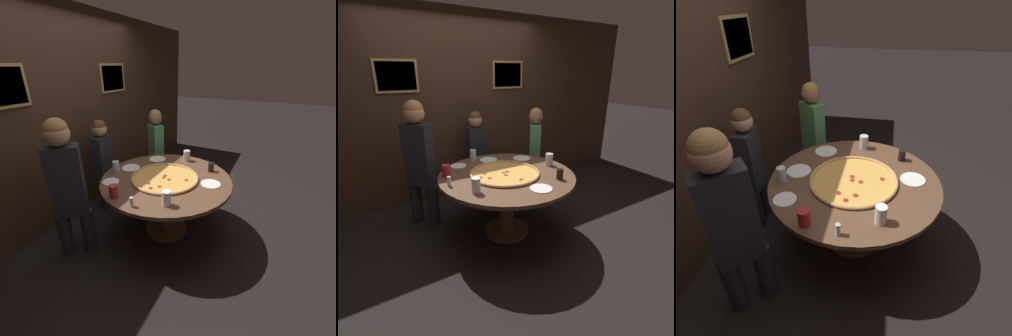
# 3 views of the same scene
# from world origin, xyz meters

# --- Properties ---
(ground_plane) EXTENTS (24.00, 24.00, 0.00)m
(ground_plane) POSITION_xyz_m (0.00, 0.00, 0.00)
(ground_plane) COLOR black
(back_wall) EXTENTS (6.40, 0.08, 2.60)m
(back_wall) POSITION_xyz_m (0.00, 1.35, 1.30)
(back_wall) COLOR #3D281C
(back_wall) RESTS_ON ground_plane
(dining_table) EXTENTS (1.50, 1.50, 0.74)m
(dining_table) POSITION_xyz_m (0.00, 0.00, 0.60)
(dining_table) COLOR brown
(dining_table) RESTS_ON ground_plane
(giant_pizza) EXTENTS (0.78, 0.78, 0.03)m
(giant_pizza) POSITION_xyz_m (-0.02, 0.01, 0.75)
(giant_pizza) COLOR #E5A84C
(giant_pizza) RESTS_ON dining_table
(drink_cup_by_shaker) EXTENTS (0.07, 0.07, 0.11)m
(drink_cup_by_shaker) POSITION_xyz_m (0.41, -0.41, 0.80)
(drink_cup_by_shaker) COLOR black
(drink_cup_by_shaker) RESTS_ON dining_table
(drink_cup_near_left) EXTENTS (0.09, 0.09, 0.13)m
(drink_cup_near_left) POSITION_xyz_m (-0.60, 0.27, 0.81)
(drink_cup_near_left) COLOR #B22328
(drink_cup_near_left) RESTS_ON dining_table
(drink_cup_far_right) EXTENTS (0.08, 0.08, 0.15)m
(drink_cup_far_right) POSITION_xyz_m (-0.49, -0.25, 0.81)
(drink_cup_far_right) COLOR white
(drink_cup_far_right) RESTS_ON dining_table
(drink_cup_far_left) EXTENTS (0.09, 0.09, 0.14)m
(drink_cup_far_left) POSITION_xyz_m (0.59, -0.01, 0.81)
(drink_cup_far_left) COLOR silver
(drink_cup_far_left) RESTS_ON dining_table
(drink_cup_front_edge) EXTENTS (0.08, 0.08, 0.14)m
(drink_cup_front_edge) POSITION_xyz_m (-0.13, 0.62, 0.81)
(drink_cup_front_edge) COLOR silver
(drink_cup_front_edge) RESTS_ON dining_table
(white_plate_left_side) EXTENTS (0.22, 0.22, 0.01)m
(white_plate_left_side) POSITION_xyz_m (0.04, 0.53, 0.74)
(white_plate_left_side) COLOR white
(white_plate_left_side) RESTS_ON dining_table
(white_plate_near_front) EXTENTS (0.23, 0.23, 0.01)m
(white_plate_near_front) POSITION_xyz_m (0.45, 0.36, 0.74)
(white_plate_near_front) COLOR white
(white_plate_near_front) RESTS_ON dining_table
(white_plate_right_side) EXTENTS (0.19, 0.19, 0.01)m
(white_plate_right_side) POSITION_xyz_m (-0.37, 0.51, 0.74)
(white_plate_right_side) COLOR white
(white_plate_right_side) RESTS_ON dining_table
(white_plate_beside_cup) EXTENTS (0.22, 0.22, 0.01)m
(white_plate_beside_cup) POSITION_xyz_m (0.09, -0.51, 0.74)
(white_plate_beside_cup) COLOR white
(white_plate_beside_cup) RESTS_ON dining_table
(condiment_shaker) EXTENTS (0.04, 0.04, 0.10)m
(condiment_shaker) POSITION_xyz_m (-0.65, 0.02, 0.79)
(condiment_shaker) COLOR silver
(condiment_shaker) RESTS_ON dining_table
(diner_centre_back) EXTENTS (0.36, 0.37, 1.52)m
(diner_centre_back) POSITION_xyz_m (-0.77, 0.70, 0.86)
(diner_centre_back) COLOR #232328
(diner_centre_back) RESTS_ON ground_plane
(diner_side_left) EXTENTS (0.33, 0.19, 1.29)m
(diner_side_left) POSITION_xyz_m (0.11, 1.04, 0.73)
(diner_side_left) COLOR #232328
(diner_side_left) RESTS_ON ground_plane
(diner_side_right) EXTENTS (0.29, 0.34, 1.34)m
(diner_side_right) POSITION_xyz_m (0.84, 0.61, 0.76)
(diner_side_right) COLOR #232328
(diner_side_right) RESTS_ON ground_plane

